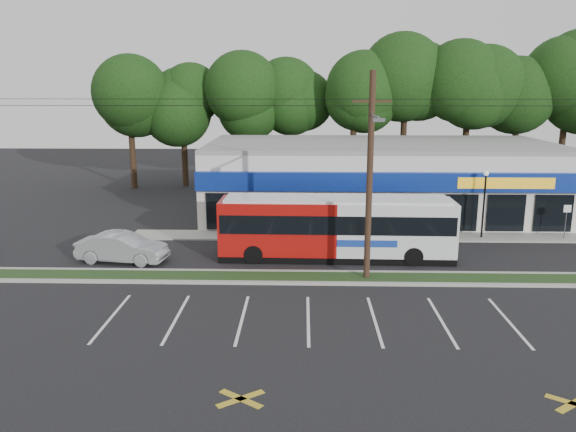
# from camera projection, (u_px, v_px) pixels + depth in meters

# --- Properties ---
(ground) EXTENTS (120.00, 120.00, 0.00)m
(ground) POSITION_uv_depth(u_px,v_px,m) (305.00, 286.00, 26.72)
(ground) COLOR black
(ground) RESTS_ON ground
(grass_strip) EXTENTS (40.00, 1.60, 0.12)m
(grass_strip) POSITION_uv_depth(u_px,v_px,m) (305.00, 278.00, 27.68)
(grass_strip) COLOR #1B3315
(grass_strip) RESTS_ON ground
(curb_south) EXTENTS (40.00, 0.25, 0.14)m
(curb_south) POSITION_uv_depth(u_px,v_px,m) (305.00, 283.00, 26.85)
(curb_south) COLOR #9E9E93
(curb_south) RESTS_ON ground
(curb_north) EXTENTS (40.00, 0.25, 0.14)m
(curb_north) POSITION_uv_depth(u_px,v_px,m) (305.00, 272.00, 28.51)
(curb_north) COLOR #9E9E93
(curb_north) RESTS_ON ground
(sidewalk) EXTENTS (32.00, 2.20, 0.10)m
(sidewalk) POSITION_uv_depth(u_px,v_px,m) (384.00, 236.00, 35.35)
(sidewalk) COLOR #9E9E93
(sidewalk) RESTS_ON ground
(strip_mall) EXTENTS (25.00, 12.55, 5.30)m
(strip_mall) POSITION_uv_depth(u_px,v_px,m) (379.00, 178.00, 41.48)
(strip_mall) COLOR beige
(strip_mall) RESTS_ON ground
(utility_pole) EXTENTS (50.00, 2.77, 10.00)m
(utility_pole) POSITION_uv_depth(u_px,v_px,m) (366.00, 171.00, 26.33)
(utility_pole) COLOR black
(utility_pole) RESTS_ON ground
(lamp_post) EXTENTS (0.30, 0.30, 4.25)m
(lamp_post) POSITION_uv_depth(u_px,v_px,m) (484.00, 197.00, 34.40)
(lamp_post) COLOR black
(lamp_post) RESTS_ON ground
(sign_post) EXTENTS (0.45, 0.10, 2.23)m
(sign_post) POSITION_uv_depth(u_px,v_px,m) (567.00, 216.00, 34.30)
(sign_post) COLOR #59595E
(sign_post) RESTS_ON ground
(tree_line) EXTENTS (46.76, 6.76, 11.83)m
(tree_line) POSITION_uv_depth(u_px,v_px,m) (350.00, 96.00, 50.05)
(tree_line) COLOR black
(tree_line) RESTS_ON ground
(metrobus) EXTENTS (12.77, 2.91, 3.42)m
(metrobus) POSITION_uv_depth(u_px,v_px,m) (336.00, 226.00, 30.65)
(metrobus) COLOR #A20F0C
(metrobus) RESTS_ON ground
(car_dark) EXTENTS (4.90, 2.02, 1.66)m
(car_dark) POSITION_uv_depth(u_px,v_px,m) (373.00, 234.00, 32.81)
(car_dark) COLOR black
(car_dark) RESTS_ON ground
(car_silver) EXTENTS (5.02, 2.36, 1.59)m
(car_silver) POSITION_uv_depth(u_px,v_px,m) (122.00, 248.00, 30.21)
(car_silver) COLOR #9B9CA2
(car_silver) RESTS_ON ground
(pedestrian_a) EXTENTS (0.81, 0.79, 1.88)m
(pedestrian_a) POSITION_uv_depth(u_px,v_px,m) (339.00, 229.00, 33.53)
(pedestrian_a) COLOR beige
(pedestrian_a) RESTS_ON ground
(pedestrian_b) EXTENTS (0.89, 0.79, 1.53)m
(pedestrian_b) POSITION_uv_depth(u_px,v_px,m) (431.00, 228.00, 34.62)
(pedestrian_b) COLOR beige
(pedestrian_b) RESTS_ON ground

